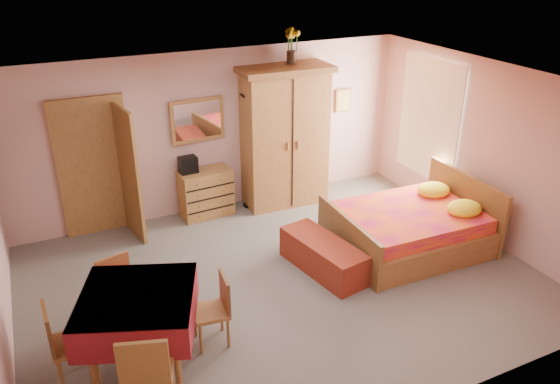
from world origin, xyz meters
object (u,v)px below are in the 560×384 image
sunflower_vase (292,46)px  chair_north (122,296)px  chair_south (149,370)px  chest_of_drawers (206,193)px  wall_mirror (198,120)px  bench (323,256)px  floor_lamp (249,152)px  dining_table (141,328)px  stereo (188,165)px  bed (409,217)px  chair_west (72,342)px  wardrobe (284,137)px  chair_east (210,311)px

sunflower_vase → chair_north: size_ratio=0.65×
chair_south → chest_of_drawers: bearing=82.3°
wall_mirror → chair_north: size_ratio=1.00×
bench → chair_south: bearing=-151.8°
floor_lamp → chair_north: (-2.52, -2.32, -0.53)m
chair_north → dining_table: bearing=82.1°
stereo → floor_lamp: size_ratio=0.14×
bench → bed: bearing=0.5°
chair_west → bed: bearing=96.0°
wardrobe → chair_west: size_ratio=2.55×
chest_of_drawers → chair_east: chair_east is taller
sunflower_vase → dining_table: 4.88m
sunflower_vase → chair_north: bearing=-144.7°
floor_lamp → chair_north: size_ratio=2.22×
wall_mirror → stereo: wall_mirror is taller
stereo → chest_of_drawers: bearing=-11.8°
sunflower_vase → bench: (-0.63, -2.26, -2.37)m
floor_lamp → dining_table: size_ratio=1.68×
sunflower_vase → chair_north: 4.57m
chair_east → floor_lamp: bearing=-23.5°
wardrobe → chair_north: bearing=-142.1°
wardrobe → stereo: bearing=178.0°
wall_mirror → dining_table: size_ratio=0.76×
floor_lamp → sunflower_vase: 1.80m
chair_west → bench: bearing=99.3°
dining_table → chest_of_drawers: bearing=60.0°
dining_table → chair_north: bearing=95.7°
floor_lamp → chair_south: (-2.54, -3.68, -0.46)m
chest_of_drawers → wall_mirror: (0.00, 0.21, 1.16)m
chair_west → floor_lamp: bearing=130.7°
chair_south → chair_west: (-0.59, 0.76, -0.04)m
sunflower_vase → bench: bearing=-105.6°
chest_of_drawers → chair_north: (-1.76, -2.30, 0.04)m
chest_of_drawers → dining_table: dining_table is taller
wall_mirror → bench: 2.93m
sunflower_vase → chair_east: (-2.47, -3.00, -2.18)m
chair_north → chair_west: chair_west is taller
wardrobe → chest_of_drawers: bearing=179.4°
bed → chair_north: size_ratio=2.42×
bench → chair_north: bearing=-178.7°
chest_of_drawers → bench: chest_of_drawers is taller
bed → wardrobe: bearing=115.1°
chest_of_drawers → floor_lamp: (0.77, 0.01, 0.57)m
sunflower_vase → stereo: bearing=179.0°
stereo → chair_west: size_ratio=0.30×
wardrobe → bench: size_ratio=1.73×
wall_mirror → chair_east: wall_mirror is taller
dining_table → stereo: bearing=64.2°
floor_lamp → chair_east: 3.48m
wall_mirror → sunflower_vase: bearing=-10.4°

